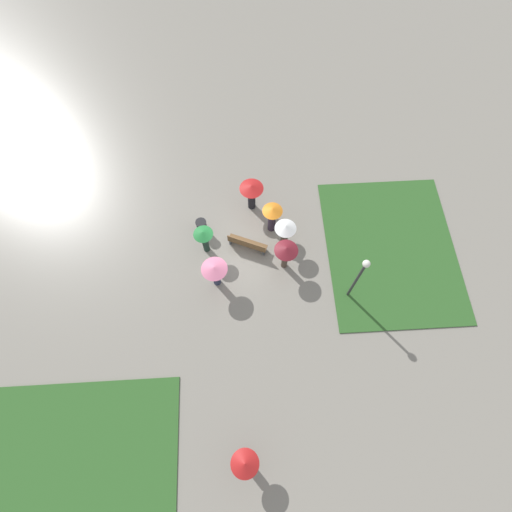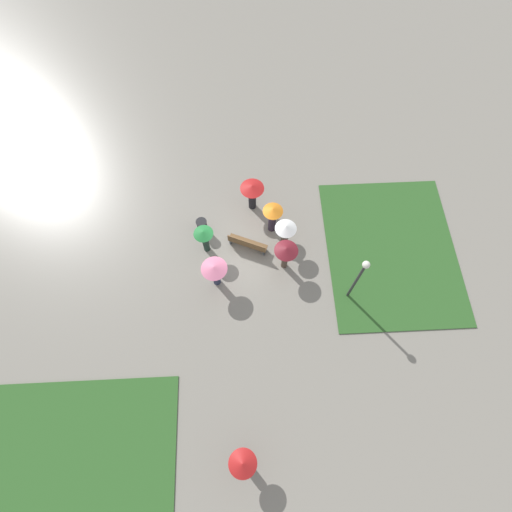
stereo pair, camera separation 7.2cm
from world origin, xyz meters
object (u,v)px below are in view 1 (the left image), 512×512
Objects in this scene: crowd_person_orange at (272,216)px; crowd_person_pink at (215,271)px; crowd_person_maroon at (286,252)px; crowd_person_red at (252,192)px; trash_bin at (202,227)px; park_bench at (247,244)px; lamp_post at (360,275)px; lone_walker_far_path at (245,463)px; crowd_person_white at (285,231)px; crowd_person_green at (204,237)px.

crowd_person_pink is (2.79, 2.80, 0.08)m from crowd_person_orange.
crowd_person_maroon reaches higher than crowd_person_red.
crowd_person_maroon is at bearing 151.88° from trash_bin.
lamp_post is at bearing 172.50° from park_bench.
park_bench is 1.83m from crowd_person_orange.
lamp_post is 2.04× the size of lone_walker_far_path.
park_bench is at bearing 87.48° from crowd_person_orange.
lamp_post is at bearing 25.94° from crowd_person_white.
lone_walker_far_path is at bearing 128.10° from crowd_person_orange.
lamp_post is 6.78m from crowd_person_red.
crowd_person_maroon reaches higher than trash_bin.
crowd_person_green is 0.98× the size of lone_walker_far_path.
crowd_person_pink is 3.33m from crowd_person_maroon.
lamp_post is at bearing 150.92° from trash_bin.
lamp_post is 1.98× the size of crowd_person_white.
crowd_person_orange is (-3.28, -1.02, -0.02)m from crowd_person_green.
lamp_post reaches higher than park_bench.
park_bench is 2.16m from crowd_person_green.
crowd_person_red is 11.94m from lone_walker_far_path.
crowd_person_white is 1.03× the size of lone_walker_far_path.
lamp_post is (-4.61, 2.72, 1.98)m from park_bench.
park_bench is 1.03× the size of crowd_person_maroon.
trash_bin is at bearing 119.63° from crowd_person_green.
crowd_person_orange reaches higher than crowd_person_red.
trash_bin is 3.57m from crowd_person_orange.
park_bench is 2.60m from crowd_person_red.
crowd_person_pink is 0.95× the size of crowd_person_maroon.
park_bench is 1.03× the size of crowd_person_orange.
lone_walker_far_path is (5.11, 6.76, -1.15)m from lamp_post.
crowd_person_orange is at bearing 53.53° from lone_walker_far_path.
lamp_post reaches higher than crowd_person_white.
crowd_person_orange is 2.16m from crowd_person_maroon.
lamp_post is at bearing 128.62° from crowd_person_pink.
crowd_person_green is 9.64m from lone_walker_far_path.
crowd_person_orange is (3.34, -3.78, -1.21)m from lamp_post.
crowd_person_maroon reaches higher than park_bench.
crowd_person_white is 1.00× the size of crowd_person_maroon.
crowd_person_red is at bearing -156.40° from crowd_person_pink.
trash_bin is at bearing 47.46° from crowd_person_orange.
park_bench is 1.03× the size of crowd_person_white.
crowd_person_white is at bearing -153.53° from park_bench.
crowd_person_red reaches higher than park_bench.
crowd_person_green is at bearing -116.87° from crowd_person_pink.
lone_walker_far_path is (-1.71, 10.55, 0.84)m from trash_bin.
crowd_person_red is (-2.56, -1.36, 0.85)m from trash_bin.
crowd_person_orange reaches higher than crowd_person_pink.
trash_bin is at bearing -122.26° from crowd_person_white.
crowd_person_orange is 1.04× the size of lone_walker_far_path.
trash_bin reaches higher than park_bench.
lone_walker_far_path reaches higher than park_bench.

